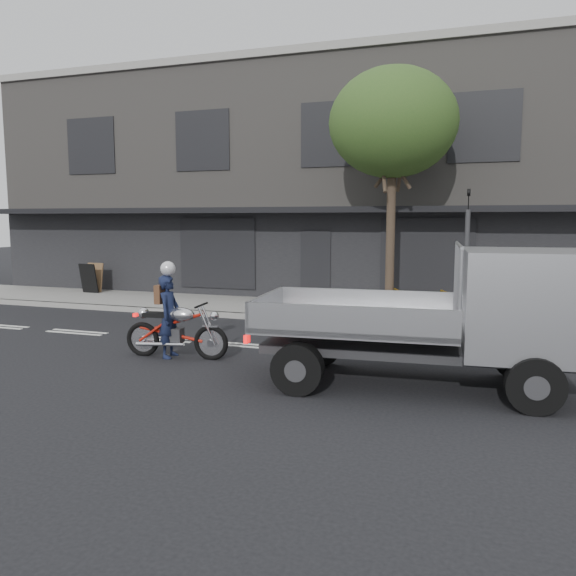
# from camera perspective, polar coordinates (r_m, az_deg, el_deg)

# --- Properties ---
(ground) EXTENTS (80.00, 80.00, 0.00)m
(ground) POSITION_cam_1_polar(r_m,az_deg,el_deg) (12.34, -3.01, -5.96)
(ground) COLOR black
(ground) RESTS_ON ground
(sidewalk) EXTENTS (32.00, 3.20, 0.15)m
(sidewalk) POSITION_cam_1_polar(r_m,az_deg,el_deg) (16.70, 2.95, -2.27)
(sidewalk) COLOR gray
(sidewalk) RESTS_ON ground
(kerb) EXTENTS (32.00, 0.20, 0.15)m
(kerb) POSITION_cam_1_polar(r_m,az_deg,el_deg) (15.18, 1.32, -3.20)
(kerb) COLOR gray
(kerb) RESTS_ON ground
(building_main) EXTENTS (26.00, 10.00, 8.00)m
(building_main) POSITION_cam_1_polar(r_m,az_deg,el_deg) (22.93, 7.56, 10.05)
(building_main) COLOR slate
(building_main) RESTS_ON ground
(street_tree) EXTENTS (3.40, 3.40, 6.74)m
(street_tree) POSITION_cam_1_polar(r_m,az_deg,el_deg) (15.73, 10.62, 16.08)
(street_tree) COLOR #382B21
(street_tree) RESTS_ON ground
(traffic_light_pole) EXTENTS (0.12, 0.12, 3.50)m
(traffic_light_pole) POSITION_cam_1_polar(r_m,az_deg,el_deg) (14.56, 17.63, 2.29)
(traffic_light_pole) COLOR #2D2D30
(traffic_light_pole) RESTS_ON ground
(motorcycle) EXTENTS (2.18, 0.63, 1.12)m
(motorcycle) POSITION_cam_1_polar(r_m,az_deg,el_deg) (11.46, -11.29, -4.14)
(motorcycle) COLOR black
(motorcycle) RESTS_ON ground
(rider) EXTENTS (0.46, 0.64, 1.66)m
(rider) POSITION_cam_1_polar(r_m,az_deg,el_deg) (11.49, -11.97, -2.85)
(rider) COLOR #141B38
(rider) RESTS_ON ground
(flatbed_ute) EXTENTS (5.31, 2.47, 2.40)m
(flatbed_ute) POSITION_cam_1_polar(r_m,az_deg,el_deg) (9.48, 20.01, -1.90)
(flatbed_ute) COLOR black
(flatbed_ute) RESTS_ON ground
(construction_barrier) EXTENTS (1.45, 0.99, 0.76)m
(construction_barrier) POSITION_cam_1_polar(r_m,az_deg,el_deg) (15.37, 13.12, -1.54)
(construction_barrier) COLOR #DE9D0B
(construction_barrier) RESTS_ON sidewalk
(sandwich_board) EXTENTS (0.68, 0.46, 1.05)m
(sandwich_board) POSITION_cam_1_polar(r_m,az_deg,el_deg) (21.14, -19.60, 0.93)
(sandwich_board) COLOR black
(sandwich_board) RESTS_ON sidewalk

